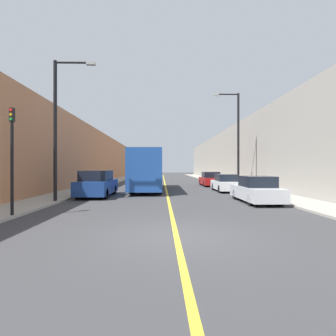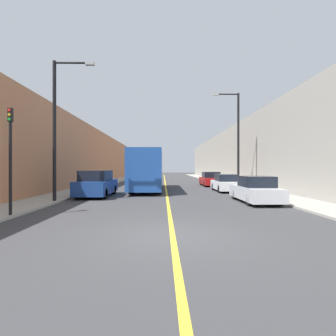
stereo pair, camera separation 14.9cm
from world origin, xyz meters
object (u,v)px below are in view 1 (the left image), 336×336
at_px(car_right_far, 210,180).
at_px(street_lamp_left, 59,122).
at_px(parked_suv_left, 97,184).
at_px(street_lamp_right, 236,135).
at_px(car_right_near, 256,190).
at_px(car_right_mid, 226,184).
at_px(bus, 148,170).
at_px(traffic_light, 12,157).

relative_size(car_right_far, street_lamp_left, 0.57).
distance_m(parked_suv_left, street_lamp_right, 12.91).
height_order(car_right_far, street_lamp_right, street_lamp_right).
relative_size(car_right_near, car_right_mid, 1.08).
bearing_deg(car_right_mid, car_right_far, 90.68).
bearing_deg(bus, car_right_mid, -11.46).
bearing_deg(street_lamp_left, car_right_far, 50.06).
height_order(bus, parked_suv_left, bus).
bearing_deg(street_lamp_right, parked_suv_left, -155.61).
distance_m(car_right_far, street_lamp_left, 17.83).
bearing_deg(street_lamp_left, car_right_mid, 30.90).
bearing_deg(parked_suv_left, traffic_light, -100.96).
bearing_deg(bus, car_right_far, 38.89).
distance_m(parked_suv_left, car_right_far, 14.07).
bearing_deg(parked_suv_left, car_right_far, 46.05).
height_order(parked_suv_left, street_lamp_right, street_lamp_right).
height_order(car_right_mid, car_right_far, car_right_far).
xyz_separation_m(bus, car_right_near, (6.63, -8.22, -1.13)).
bearing_deg(bus, street_lamp_right, 1.43).
bearing_deg(traffic_light, car_right_far, 57.71).
height_order(street_lamp_right, traffic_light, street_lamp_right).
relative_size(car_right_mid, car_right_far, 0.93).
bearing_deg(traffic_light, street_lamp_right, 45.21).
relative_size(car_right_mid, street_lamp_right, 0.49).
relative_size(bus, traffic_light, 2.46).
bearing_deg(street_lamp_right, street_lamp_left, -146.64).
distance_m(bus, traffic_light, 13.42).
distance_m(car_right_near, traffic_light, 12.28).
bearing_deg(street_lamp_left, traffic_light, -91.09).
distance_m(street_lamp_left, traffic_light, 4.97).
height_order(car_right_near, car_right_mid, car_right_near).
bearing_deg(car_right_mid, street_lamp_right, 49.50).
relative_size(bus, street_lamp_right, 1.22).
bearing_deg(car_right_far, street_lamp_right, -74.65).
relative_size(street_lamp_right, traffic_light, 2.01).
bearing_deg(parked_suv_left, car_right_near, -18.76).
bearing_deg(street_lamp_right, car_right_far, 105.35).
height_order(car_right_near, street_lamp_left, street_lamp_left).
height_order(car_right_mid, traffic_light, traffic_light).
relative_size(car_right_mid, traffic_light, 0.99).
bearing_deg(bus, street_lamp_left, -119.87).
height_order(car_right_mid, street_lamp_left, street_lamp_left).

